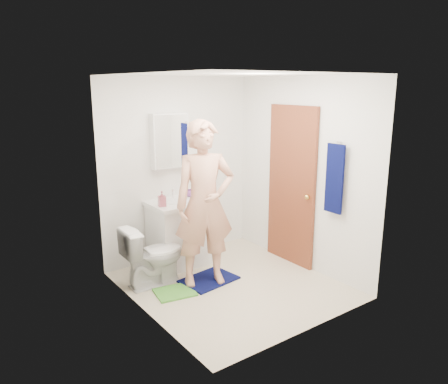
% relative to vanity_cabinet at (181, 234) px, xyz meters
% --- Properties ---
extents(floor, '(2.20, 2.40, 0.02)m').
position_rel_vanity_cabinet_xyz_m(floor, '(0.15, -0.91, -0.41)').
color(floor, beige).
rests_on(floor, ground).
extents(ceiling, '(2.20, 2.40, 0.02)m').
position_rel_vanity_cabinet_xyz_m(ceiling, '(0.15, -0.91, 2.01)').
color(ceiling, white).
rests_on(ceiling, ground).
extents(wall_back, '(2.20, 0.02, 2.40)m').
position_rel_vanity_cabinet_xyz_m(wall_back, '(0.15, 0.30, 0.80)').
color(wall_back, white).
rests_on(wall_back, ground).
extents(wall_front, '(2.20, 0.02, 2.40)m').
position_rel_vanity_cabinet_xyz_m(wall_front, '(0.15, -2.12, 0.80)').
color(wall_front, white).
rests_on(wall_front, ground).
extents(wall_left, '(0.02, 2.40, 2.40)m').
position_rel_vanity_cabinet_xyz_m(wall_left, '(-0.96, -0.91, 0.80)').
color(wall_left, white).
rests_on(wall_left, ground).
extents(wall_right, '(0.02, 2.40, 2.40)m').
position_rel_vanity_cabinet_xyz_m(wall_right, '(1.26, -0.91, 0.80)').
color(wall_right, white).
rests_on(wall_right, ground).
extents(vanity_cabinet, '(0.75, 0.55, 0.80)m').
position_rel_vanity_cabinet_xyz_m(vanity_cabinet, '(0.00, 0.00, 0.00)').
color(vanity_cabinet, white).
rests_on(vanity_cabinet, floor).
extents(countertop, '(0.79, 0.59, 0.05)m').
position_rel_vanity_cabinet_xyz_m(countertop, '(0.00, 0.00, 0.43)').
color(countertop, white).
rests_on(countertop, vanity_cabinet).
extents(sink_basin, '(0.40, 0.40, 0.03)m').
position_rel_vanity_cabinet_xyz_m(sink_basin, '(0.00, 0.00, 0.44)').
color(sink_basin, white).
rests_on(sink_basin, countertop).
extents(faucet, '(0.03, 0.03, 0.12)m').
position_rel_vanity_cabinet_xyz_m(faucet, '(0.00, 0.18, 0.51)').
color(faucet, silver).
rests_on(faucet, countertop).
extents(medicine_cabinet, '(0.50, 0.12, 0.70)m').
position_rel_vanity_cabinet_xyz_m(medicine_cabinet, '(0.00, 0.22, 1.20)').
color(medicine_cabinet, white).
rests_on(medicine_cabinet, wall_back).
extents(mirror_panel, '(0.46, 0.01, 0.66)m').
position_rel_vanity_cabinet_xyz_m(mirror_panel, '(0.00, 0.16, 1.20)').
color(mirror_panel, white).
rests_on(mirror_panel, wall_back).
extents(door, '(0.05, 0.80, 2.05)m').
position_rel_vanity_cabinet_xyz_m(door, '(1.22, -0.76, 0.62)').
color(door, brown).
rests_on(door, ground).
extents(door_knob, '(0.07, 0.07, 0.07)m').
position_rel_vanity_cabinet_xyz_m(door_knob, '(1.18, -1.08, 0.55)').
color(door_knob, gold).
rests_on(door_knob, door).
extents(towel, '(0.03, 0.24, 0.80)m').
position_rel_vanity_cabinet_xyz_m(towel, '(1.18, -1.48, 0.85)').
color(towel, '#060B3F').
rests_on(towel, wall_right).
extents(towel_hook, '(0.06, 0.02, 0.02)m').
position_rel_vanity_cabinet_xyz_m(towel_hook, '(1.22, -1.48, 1.27)').
color(towel_hook, silver).
rests_on(towel_hook, wall_right).
extents(toilet, '(0.72, 0.42, 0.73)m').
position_rel_vanity_cabinet_xyz_m(toilet, '(-0.57, -0.34, -0.04)').
color(toilet, white).
rests_on(toilet, floor).
extents(bath_mat, '(0.69, 0.53, 0.02)m').
position_rel_vanity_cabinet_xyz_m(bath_mat, '(-0.00, -0.65, -0.39)').
color(bath_mat, '#060B3F').
rests_on(bath_mat, floor).
extents(green_rug, '(0.49, 0.43, 0.02)m').
position_rel_vanity_cabinet_xyz_m(green_rug, '(-0.50, -0.70, -0.39)').
color(green_rug, '#51A637').
rests_on(green_rug, floor).
extents(soap_dispenser, '(0.10, 0.10, 0.19)m').
position_rel_vanity_cabinet_xyz_m(soap_dispenser, '(-0.30, -0.08, 0.54)').
color(soap_dispenser, '#B35364').
rests_on(soap_dispenser, countertop).
extents(toothbrush_cup, '(0.14, 0.14, 0.09)m').
position_rel_vanity_cabinet_xyz_m(toothbrush_cup, '(0.22, 0.13, 0.49)').
color(toothbrush_cup, '#854293').
rests_on(toothbrush_cup, countertop).
extents(man, '(0.80, 0.65, 1.91)m').
position_rel_vanity_cabinet_xyz_m(man, '(-0.07, -0.69, 0.58)').
color(man, tan).
rests_on(man, bath_mat).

